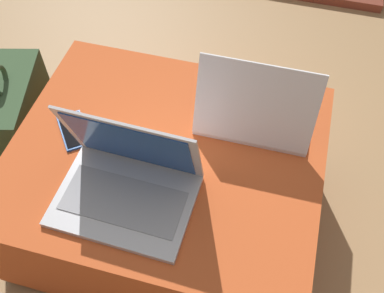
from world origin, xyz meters
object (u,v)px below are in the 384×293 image
object	(u,v)px
laptop_far	(256,110)
backpack	(20,126)
cell_phone	(73,131)
laptop_near	(127,181)

from	to	relation	value
laptop_far	backpack	size ratio (longest dim) A/B	0.70
laptop_far	backpack	world-z (taller)	laptop_far
laptop_far	cell_phone	distance (m)	0.54
laptop_far	cell_phone	world-z (taller)	laptop_far
laptop_near	cell_phone	bearing A→B (deg)	148.26
laptop_far	cell_phone	bearing A→B (deg)	19.13
laptop_near	backpack	xyz separation A→B (m)	(-0.54, 0.26, -0.26)
laptop_near	backpack	world-z (taller)	laptop_near
cell_phone	backpack	xyz separation A→B (m)	(-0.31, 0.11, -0.22)
laptop_near	cell_phone	world-z (taller)	laptop_near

